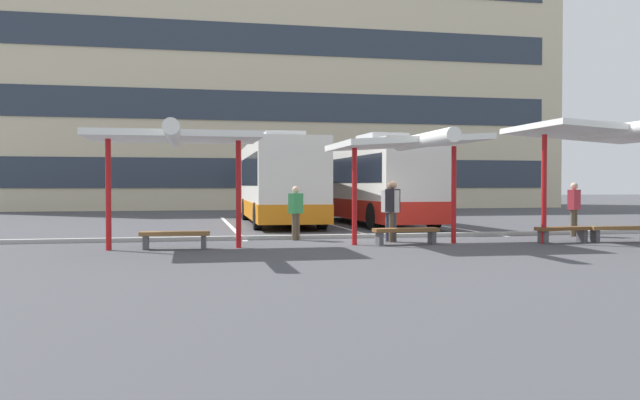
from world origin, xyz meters
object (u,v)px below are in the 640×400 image
object	(u,v)px
waiting_shelter_1	(408,144)
waiting_passenger_2	(574,205)
waiting_passenger_0	(296,209)
waiting_passenger_1	(390,207)
bench_1	(406,232)
bench_3	(622,230)
coach_bus_1	(371,184)
waiting_shelter_2	(601,134)
coach_bus_0	(279,182)
bench_0	(175,236)
waiting_passenger_3	(393,206)
waiting_shelter_0	(174,139)
bench_2	(563,231)

from	to	relation	value
waiting_shelter_1	waiting_passenger_2	xyz separation A→B (m)	(6.16, 1.78, -1.74)
waiting_passenger_2	waiting_passenger_0	bearing A→B (deg)	177.71
waiting_passenger_2	waiting_passenger_1	bearing A→B (deg)	-173.62
waiting_passenger_0	bench_1	bearing A→B (deg)	-35.48
bench_3	coach_bus_1	bearing A→B (deg)	115.10
bench_1	waiting_shelter_2	world-z (taller)	waiting_shelter_2
coach_bus_0	waiting_shelter_1	xyz separation A→B (m)	(2.15, -10.06, 1.00)
waiting_passenger_0	waiting_passenger_1	bearing A→B (deg)	-22.40
bench_0	waiting_passenger_2	size ratio (longest dim) A/B	1.03
coach_bus_1	waiting_passenger_3	distance (m)	8.79
waiting_shelter_1	waiting_passenger_1	world-z (taller)	waiting_shelter_1
waiting_shelter_1	waiting_passenger_3	xyz separation A→B (m)	(-0.12, 0.99, -1.71)
coach_bus_1	waiting_shelter_0	world-z (taller)	coach_bus_1
waiting_passenger_0	waiting_passenger_1	xyz separation A→B (m)	(2.58, -1.06, 0.08)
waiting_shelter_1	waiting_passenger_3	size ratio (longest dim) A/B	2.82
waiting_passenger_0	waiting_passenger_1	world-z (taller)	waiting_passenger_1
waiting_shelter_1	waiting_passenger_2	distance (m)	6.64
bench_0	waiting_shelter_2	bearing A→B (deg)	-3.53
waiting_passenger_1	bench_2	bearing A→B (deg)	-15.37
waiting_shelter_0	bench_1	world-z (taller)	waiting_shelter_0
waiting_shelter_0	bench_1	xyz separation A→B (m)	(6.20, 0.33, -2.45)
waiting_passenger_2	coach_bus_1	bearing A→B (deg)	119.87
waiting_shelter_0	waiting_shelter_2	xyz separation A→B (m)	(11.62, -0.48, 0.26)
coach_bus_0	waiting_passenger_3	distance (m)	9.32
coach_bus_0	waiting_passenger_0	distance (m)	7.98
waiting_shelter_2	waiting_passenger_1	distance (m)	6.19
waiting_shelter_1	bench_0	bearing A→B (deg)	179.18
bench_3	waiting_passenger_0	bearing A→B (deg)	164.84
waiting_shelter_2	waiting_passenger_2	xyz separation A→B (m)	(0.74, 2.41, -2.05)
bench_1	bench_2	distance (m)	4.54
bench_2	bench_0	bearing A→B (deg)	178.39
bench_1	waiting_passenger_2	xyz separation A→B (m)	(6.16, 1.60, 0.66)
waiting_shelter_0	bench_3	distance (m)	12.76
waiting_shelter_0	waiting_passenger_1	world-z (taller)	waiting_shelter_0
waiting_shelter_2	bench_2	xyz separation A→B (m)	(-0.90, 0.42, -2.71)
coach_bus_1	bench_1	xyz separation A→B (m)	(-1.69, -9.38, -1.36)
coach_bus_1	bench_3	size ratio (longest dim) A/B	5.66
coach_bus_1	waiting_passenger_0	xyz separation A→B (m)	(-4.44, -7.42, -0.78)
waiting_shelter_0	waiting_passenger_1	bearing A→B (deg)	11.49
bench_1	waiting_shelter_2	size ratio (longest dim) A/B	0.35
waiting_shelter_2	bench_2	bearing A→B (deg)	155.21
waiting_passenger_0	waiting_passenger_3	world-z (taller)	waiting_passenger_3
bench_1	waiting_passenger_0	world-z (taller)	waiting_passenger_0
bench_2	waiting_passenger_2	bearing A→B (deg)	50.57
bench_0	waiting_shelter_2	distance (m)	11.95
waiting_shelter_0	waiting_passenger_2	distance (m)	12.64
bench_0	waiting_shelter_1	bearing A→B (deg)	-0.82
waiting_shelter_2	coach_bus_1	bearing A→B (deg)	110.09
bench_3	waiting_passenger_2	bearing A→B (deg)	94.33
coach_bus_0	waiting_shelter_0	world-z (taller)	coach_bus_0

